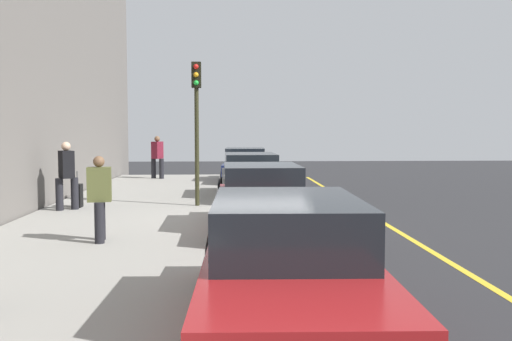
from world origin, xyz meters
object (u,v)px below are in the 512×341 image
object	(u,v)px
parked_car_red	(288,268)
pedestrian_burgundy_coat	(157,156)
rolling_suitcase	(78,196)
parked_car_maroon	(262,200)
traffic_light_pole	(197,108)
pedestrian_black_coat	(67,174)
pedestrian_olive_coat	(100,196)
parked_car_black	(251,177)
parked_car_navy	(245,166)

from	to	relation	value
parked_car_red	pedestrian_burgundy_coat	size ratio (longest dim) A/B	2.51
rolling_suitcase	pedestrian_burgundy_coat	bearing A→B (deg)	173.59
parked_car_maroon	traffic_light_pole	xyz separation A→B (m)	(-3.71, -1.59, 2.11)
pedestrian_black_coat	pedestrian_burgundy_coat	distance (m)	9.75
traffic_light_pole	pedestrian_olive_coat	bearing A→B (deg)	-17.24
parked_car_black	parked_car_maroon	xyz separation A→B (m)	(5.94, 0.01, -0.00)
parked_car_navy	pedestrian_olive_coat	xyz separation A→B (m)	(12.88, -3.13, 0.26)
parked_car_navy	traffic_light_pole	distance (m)	8.29
parked_car_black	pedestrian_burgundy_coat	world-z (taller)	pedestrian_burgundy_coat
parked_car_black	parked_car_navy	bearing A→B (deg)	-179.84
parked_car_navy	pedestrian_black_coat	bearing A→B (deg)	-30.17
parked_car_red	pedestrian_black_coat	size ratio (longest dim) A/B	2.58
parked_car_black	rolling_suitcase	xyz separation A→B (m)	(2.41, -4.84, -0.29)
parked_car_navy	parked_car_maroon	xyz separation A→B (m)	(11.57, 0.02, -0.00)
pedestrian_olive_coat	traffic_light_pole	xyz separation A→B (m)	(-5.02, 1.56, 1.85)
pedestrian_black_coat	traffic_light_pole	size ratio (longest dim) A/B	0.45
rolling_suitcase	parked_car_black	bearing A→B (deg)	116.41
parked_car_black	rolling_suitcase	world-z (taller)	parked_car_black
pedestrian_black_coat	rolling_suitcase	xyz separation A→B (m)	(-0.51, 0.14, -0.64)
pedestrian_olive_coat	rolling_suitcase	world-z (taller)	pedestrian_olive_coat
parked_car_black	parked_car_red	bearing A→B (deg)	-0.30
pedestrian_olive_coat	pedestrian_burgundy_coat	xyz separation A→B (m)	(-14.02, -0.67, 0.12)
parked_car_red	pedestrian_olive_coat	bearing A→B (deg)	-146.62
parked_car_red	pedestrian_black_coat	xyz separation A→B (m)	(-9.02, -4.92, 0.35)
parked_car_maroon	parked_car_navy	bearing A→B (deg)	-179.89
parked_car_maroon	parked_car_black	bearing A→B (deg)	-179.93
parked_car_maroon	parked_car_red	world-z (taller)	same
parked_car_red	pedestrian_burgundy_coat	distance (m)	19.07
parked_car_navy	parked_car_black	xyz separation A→B (m)	(5.63, 0.02, 0.00)
pedestrian_black_coat	pedestrian_olive_coat	bearing A→B (deg)	22.95
rolling_suitcase	pedestrian_olive_coat	bearing A→B (deg)	19.30
pedestrian_burgundy_coat	rolling_suitcase	xyz separation A→B (m)	(9.17, -1.03, -0.67)
parked_car_red	pedestrian_burgundy_coat	bearing A→B (deg)	-168.66
parked_car_black	parked_car_maroon	size ratio (longest dim) A/B	1.07
parked_car_red	traffic_light_pole	size ratio (longest dim) A/B	1.17
parked_car_maroon	parked_car_red	bearing A→B (deg)	-0.67
pedestrian_black_coat	rolling_suitcase	size ratio (longest dim) A/B	1.81
parked_car_maroon	traffic_light_pole	size ratio (longest dim) A/B	1.09
pedestrian_black_coat	rolling_suitcase	distance (m)	0.83
parked_car_black	parked_car_maroon	bearing A→B (deg)	0.07
parked_car_black	traffic_light_pole	size ratio (longest dim) A/B	1.16
parked_car_navy	rolling_suitcase	bearing A→B (deg)	-31.01
traffic_light_pole	rolling_suitcase	world-z (taller)	traffic_light_pole
parked_car_navy	pedestrian_olive_coat	size ratio (longest dim) A/B	2.69
pedestrian_olive_coat	traffic_light_pole	size ratio (longest dim) A/B	0.41
parked_car_red	traffic_light_pole	world-z (taller)	traffic_light_pole
parked_car_black	parked_car_maroon	world-z (taller)	same
parked_car_black	pedestrian_black_coat	size ratio (longest dim) A/B	2.56
pedestrian_burgundy_coat	rolling_suitcase	bearing A→B (deg)	-6.41
parked_car_black	pedestrian_olive_coat	size ratio (longest dim) A/B	2.84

